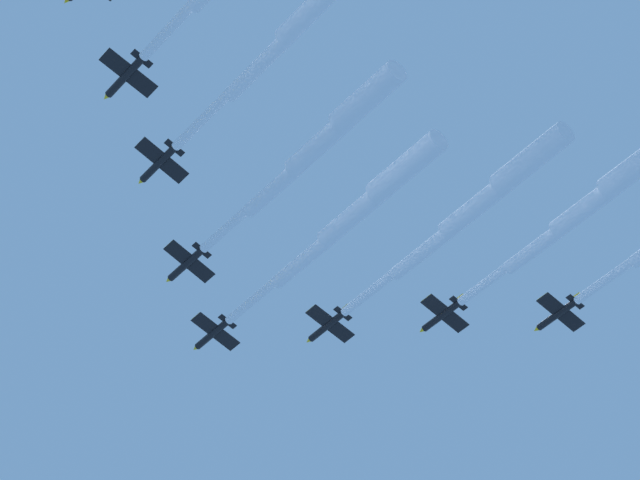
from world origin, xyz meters
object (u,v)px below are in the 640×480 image
(jet_port_inner, at_px, (318,144))
(jet_port_mid, at_px, (317,3))
(jet_starboard_inner, at_px, (476,206))
(jet_starboard_mid, at_px, (583,209))
(jet_lead, at_px, (354,214))

(jet_port_inner, height_order, jet_port_mid, jet_port_mid)
(jet_port_inner, relative_size, jet_starboard_inner, 0.92)
(jet_port_mid, bearing_deg, jet_starboard_mid, -4.91)
(jet_lead, distance_m, jet_port_inner, 16.30)
(jet_lead, bearing_deg, jet_port_inner, -158.17)
(jet_starboard_inner, bearing_deg, jet_port_inner, 162.37)
(jet_port_inner, height_order, jet_starboard_mid, jet_starboard_mid)
(jet_starboard_inner, relative_size, jet_port_mid, 0.96)
(jet_port_inner, distance_m, jet_port_mid, 22.82)
(jet_port_mid, xyz_separation_m, jet_starboard_mid, (55.48, -4.77, -0.51))
(jet_starboard_inner, bearing_deg, jet_lead, 127.62)
(jet_lead, distance_m, jet_starboard_mid, 34.43)
(jet_port_inner, distance_m, jet_starboard_mid, 42.98)
(jet_lead, relative_size, jet_starboard_inner, 1.01)
(jet_lead, bearing_deg, jet_starboard_mid, -47.63)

